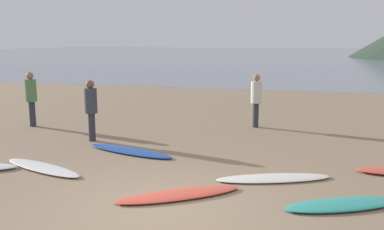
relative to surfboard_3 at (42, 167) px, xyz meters
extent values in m
cube|color=#8C7559|center=(2.92, 8.67, -0.14)|extent=(120.00, 120.00, 0.20)
cube|color=slate|center=(2.92, 64.29, -0.04)|extent=(140.00, 100.00, 0.01)
ellipsoid|color=white|center=(0.00, 0.00, 0.00)|extent=(2.17, 1.13, 0.08)
ellipsoid|color=#1E479E|center=(1.20, 1.62, 0.00)|extent=(2.36, 1.15, 0.08)
ellipsoid|color=#D84C38|center=(3.06, -0.71, 0.00)|extent=(2.05, 1.62, 0.08)
ellipsoid|color=silver|center=(4.52, 0.54, -0.01)|extent=(2.20, 1.24, 0.06)
ellipsoid|color=teal|center=(5.65, -0.47, 0.00)|extent=(1.99, 1.36, 0.08)
cylinder|color=#2D2D38|center=(-2.75, 3.60, 0.34)|extent=(0.18, 0.18, 0.75)
cylinder|color=#4C7A4C|center=(-2.75, 3.60, 1.04)|extent=(0.33, 0.33, 0.65)
sphere|color=#936B4C|center=(-2.75, 3.60, 1.47)|extent=(0.21, 0.21, 0.21)
cylinder|color=#2D2D38|center=(-0.17, 2.41, 0.32)|extent=(0.17, 0.17, 0.72)
cylinder|color=#333842|center=(-0.17, 2.41, 1.00)|extent=(0.31, 0.31, 0.63)
sphere|color=brown|center=(-0.17, 2.41, 1.41)|extent=(0.20, 0.20, 0.20)
cylinder|color=#2D2D38|center=(3.69, 5.16, 0.32)|extent=(0.17, 0.17, 0.73)
cylinder|color=beige|center=(3.69, 5.16, 1.00)|extent=(0.32, 0.32, 0.63)
sphere|color=#936B4C|center=(3.69, 5.16, 1.42)|extent=(0.20, 0.20, 0.20)
camera|label=1|loc=(4.92, -6.99, 2.53)|focal=39.03mm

